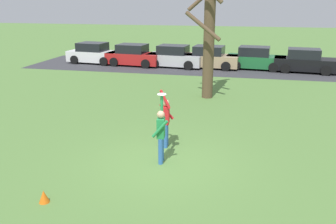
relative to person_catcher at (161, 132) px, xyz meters
The scene contains 13 objects.
ground_plane 0.98m from the person_catcher, 52.95° to the left, with size 120.00×120.00×0.00m, color #567F3D.
person_catcher is the anchor object (origin of this frame).
person_defender 1.25m from the person_catcher, 95.89° to the left, with size 0.49×0.58×2.04m.
frisbee_disc 1.13m from the person_catcher, 95.89° to the left, with size 0.27×0.27×0.02m, color white.
parked_car_white 18.80m from the person_catcher, 119.62° to the left, with size 4.26×2.35×1.59m.
parked_car_red 17.05m from the person_catcher, 110.32° to the left, with size 4.26×2.35×1.59m.
parked_car_silver 16.26m from the person_catcher, 99.84° to the left, with size 4.26×2.35×1.59m.
parked_car_tan 16.20m from the person_catcher, 90.57° to the left, with size 4.26×2.35×1.59m.
parked_car_green 16.74m from the person_catcher, 79.48° to the left, with size 4.26×2.35×1.59m.
parked_car_black 17.23m from the person_catcher, 68.35° to the left, with size 4.26×2.35×1.59m.
parking_strip 16.34m from the person_catcher, 95.09° to the left, with size 24.46×6.40×0.01m, color #38383D.
bare_tree_tall 8.24m from the person_catcher, 86.24° to the left, with size 1.89×2.36×6.48m.
field_cone_orange 3.72m from the person_catcher, 129.06° to the right, with size 0.26×0.26×0.32m, color orange.
Camera 1 is at (2.28, -9.67, 4.76)m, focal length 37.81 mm.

